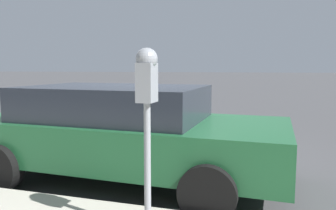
% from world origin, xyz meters
% --- Properties ---
extents(ground_plane, '(220.00, 220.00, 0.00)m').
position_xyz_m(ground_plane, '(0.00, 0.00, 0.00)').
color(ground_plane, '#424244').
extents(parking_meter, '(0.21, 0.19, 1.65)m').
position_xyz_m(parking_meter, '(-2.71, -0.83, 1.43)').
color(parking_meter, gray).
rests_on(parking_meter, sidewalk).
extents(car_green, '(2.25, 4.61, 1.38)m').
position_xyz_m(car_green, '(-1.02, 0.16, 0.74)').
color(car_green, '#1E5B33').
rests_on(car_green, ground_plane).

